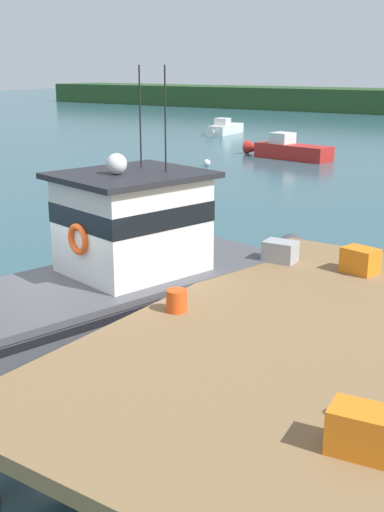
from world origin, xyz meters
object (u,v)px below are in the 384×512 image
at_px(crate_stack_mid_dock, 360,260).
at_px(bait_bucket, 177,301).
at_px(crate_single_by_cleat, 280,251).
at_px(moored_boat_mid_harbor, 224,129).
at_px(mooring_buoy_spare_mooring, 207,163).
at_px(mooring_buoy_channel_marker, 94,174).
at_px(moored_boat_far_left, 287,150).
at_px(crate_stack_near_edge, 361,430).
at_px(main_fishing_boat, 105,289).

xyz_separation_m(crate_stack_mid_dock, bait_bucket, (-1.61, -3.42, -0.06)).
height_order(crate_single_by_cleat, moored_boat_mid_harbor, crate_single_by_cleat).
bearing_deg(mooring_buoy_spare_mooring, mooring_buoy_channel_marker, -112.61).
height_order(moored_boat_far_left, mooring_buoy_spare_mooring, moored_boat_far_left).
distance_m(crate_stack_near_edge, bait_bucket, 4.17).
relative_size(crate_stack_mid_dock, moored_boat_mid_harbor, 0.13).
relative_size(main_fishing_boat, crate_stack_mid_dock, 16.59).
bearing_deg(moored_boat_mid_harbor, bait_bucket, -59.60).
distance_m(main_fishing_boat, crate_single_by_cleat, 3.40).
distance_m(bait_bucket, mooring_buoy_spare_mooring, 22.96).
distance_m(bait_bucket, mooring_buoy_channel_marker, 20.04).
xyz_separation_m(main_fishing_boat, crate_stack_mid_dock, (3.57, 2.84, 0.42)).
bearing_deg(main_fishing_boat, crate_stack_near_edge, -25.17).
relative_size(crate_single_by_cleat, mooring_buoy_channel_marker, 1.83).
height_order(crate_stack_near_edge, moored_boat_mid_harbor, crate_stack_near_edge).
bearing_deg(bait_bucket, crate_stack_mid_dock, 64.87).
height_order(crate_stack_near_edge, crate_stack_mid_dock, crate_stack_near_edge).
bearing_deg(main_fishing_boat, crate_stack_mid_dock, 38.51).
relative_size(crate_stack_near_edge, moored_boat_mid_harbor, 0.13).
bearing_deg(mooring_buoy_channel_marker, crate_single_by_cleat, -36.15).
bearing_deg(mooring_buoy_channel_marker, main_fishing_boat, -46.82).
xyz_separation_m(crate_single_by_cleat, bait_bucket, (-0.10, -3.24, -0.03)).
bearing_deg(crate_stack_near_edge, moored_boat_far_left, 117.44).
bearing_deg(bait_bucket, mooring_buoy_spare_mooring, 121.78).
bearing_deg(moored_boat_far_left, moored_boat_mid_harbor, 136.45).
bearing_deg(crate_single_by_cleat, mooring_buoy_channel_marker, 143.85).
bearing_deg(crate_stack_mid_dock, main_fishing_boat, -141.49).
bearing_deg(moored_boat_far_left, mooring_buoy_channel_marker, -112.84).
xyz_separation_m(mooring_buoy_channel_marker, mooring_buoy_spare_mooring, (2.35, 5.64, 0.00)).
bearing_deg(bait_bucket, moored_boat_mid_harbor, 120.40).
bearing_deg(mooring_buoy_spare_mooring, moored_boat_mid_harbor, 118.39).
height_order(crate_stack_mid_dock, moored_boat_mid_harbor, crate_stack_mid_dock).
xyz_separation_m(crate_stack_mid_dock, mooring_buoy_spare_mooring, (-13.68, 16.07, -1.26)).
distance_m(crate_stack_mid_dock, moored_boat_far_left, 23.90).
bearing_deg(crate_stack_mid_dock, moored_boat_mid_harbor, 125.29).
bearing_deg(moored_boat_far_left, bait_bucket, -67.53).
bearing_deg(crate_stack_mid_dock, mooring_buoy_channel_marker, 146.94).
relative_size(bait_bucket, mooring_buoy_spare_mooring, 1.01).
xyz_separation_m(moored_boat_far_left, mooring_buoy_spare_mooring, (-2.04, -4.78, -0.29)).
distance_m(crate_stack_near_edge, crate_stack_mid_dock, 5.84).
bearing_deg(crate_stack_near_edge, mooring_buoy_channel_marker, 138.62).
distance_m(crate_stack_near_edge, mooring_buoy_spare_mooring, 26.69).
xyz_separation_m(crate_stack_near_edge, bait_bucket, (-3.63, 2.05, -0.06)).
bearing_deg(crate_stack_near_edge, crate_single_by_cleat, 123.67).
bearing_deg(moored_boat_far_left, crate_single_by_cleat, -64.25).
height_order(moored_boat_mid_harbor, mooring_buoy_channel_marker, moored_boat_mid_harbor).
bearing_deg(moored_boat_mid_harbor, mooring_buoy_channel_marker, -75.26).
relative_size(bait_bucket, moored_boat_mid_harbor, 0.07).
bearing_deg(crate_stack_near_edge, bait_bucket, 150.52).
bearing_deg(mooring_buoy_channel_marker, bait_bucket, -43.84).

